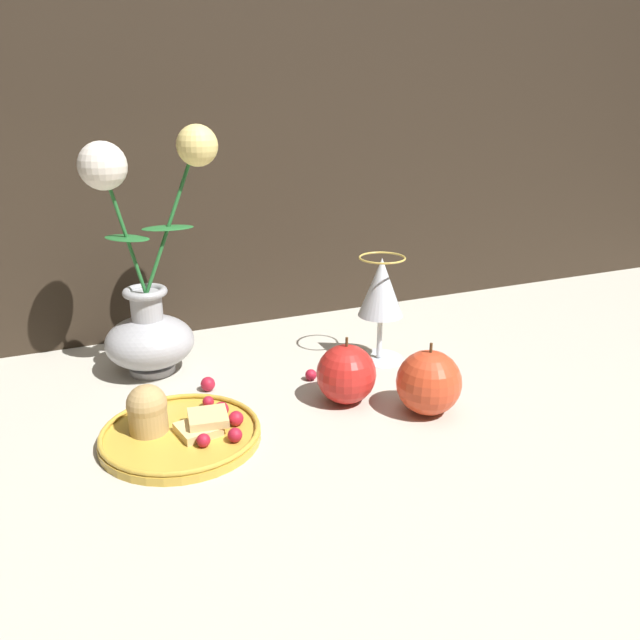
{
  "coord_description": "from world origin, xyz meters",
  "views": [
    {
      "loc": [
        -0.31,
        -0.69,
        0.38
      ],
      "look_at": [
        0.0,
        0.03,
        0.1
      ],
      "focal_mm": 35.0,
      "sensor_mm": 36.0,
      "label": 1
    }
  ],
  "objects_px": {
    "vase": "(148,299)",
    "apple_near_glass": "(346,374)",
    "plate_with_pastries": "(176,428)",
    "apple_beside_vase": "(429,383)",
    "wine_glass": "(381,292)"
  },
  "relations": [
    {
      "from": "plate_with_pastries",
      "to": "vase",
      "type": "bearing_deg",
      "value": 87.4
    },
    {
      "from": "plate_with_pastries",
      "to": "apple_beside_vase",
      "type": "distance_m",
      "value": 0.31
    },
    {
      "from": "plate_with_pastries",
      "to": "apple_near_glass",
      "type": "xyz_separation_m",
      "value": [
        0.22,
        0.01,
        0.02
      ]
    },
    {
      "from": "vase",
      "to": "apple_near_glass",
      "type": "height_order",
      "value": "vase"
    },
    {
      "from": "vase",
      "to": "apple_near_glass",
      "type": "relative_size",
      "value": 3.82
    },
    {
      "from": "plate_with_pastries",
      "to": "apple_near_glass",
      "type": "height_order",
      "value": "apple_near_glass"
    },
    {
      "from": "vase",
      "to": "plate_with_pastries",
      "type": "xyz_separation_m",
      "value": [
        -0.01,
        -0.2,
        -0.1
      ]
    },
    {
      "from": "plate_with_pastries",
      "to": "apple_beside_vase",
      "type": "bearing_deg",
      "value": -10.88
    },
    {
      "from": "apple_beside_vase",
      "to": "wine_glass",
      "type": "bearing_deg",
      "value": 81.69
    },
    {
      "from": "vase",
      "to": "apple_near_glass",
      "type": "distance_m",
      "value": 0.3
    },
    {
      "from": "apple_beside_vase",
      "to": "vase",
      "type": "bearing_deg",
      "value": 138.43
    },
    {
      "from": "apple_beside_vase",
      "to": "apple_near_glass",
      "type": "relative_size",
      "value": 1.05
    },
    {
      "from": "vase",
      "to": "wine_glass",
      "type": "relative_size",
      "value": 2.15
    },
    {
      "from": "vase",
      "to": "wine_glass",
      "type": "xyz_separation_m",
      "value": [
        0.32,
        -0.09,
        -0.0
      ]
    },
    {
      "from": "wine_glass",
      "to": "apple_near_glass",
      "type": "bearing_deg",
      "value": -135.21
    }
  ]
}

